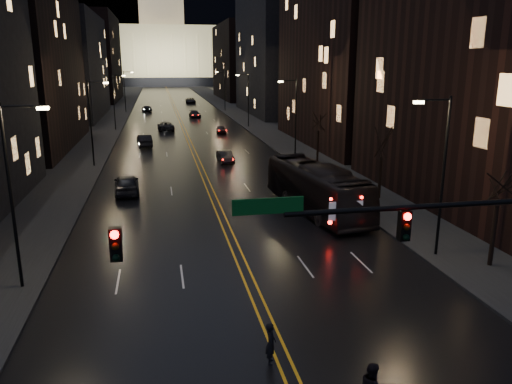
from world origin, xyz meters
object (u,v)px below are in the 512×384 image
oncoming_car_a (127,184)px  oncoming_car_b (144,141)px  traffic_signal (470,235)px  pedestrian_a (271,343)px  receding_car_a (225,157)px  bus (316,188)px

oncoming_car_a → oncoming_car_b: size_ratio=1.03×
traffic_signal → oncoming_car_a: 31.07m
traffic_signal → pedestrian_a: traffic_signal is taller
receding_car_a → pedestrian_a: (-3.44, -37.97, 0.14)m
oncoming_car_a → traffic_signal: bearing=111.2°
traffic_signal → oncoming_car_b: bearing=102.8°
traffic_signal → oncoming_car_b: (-11.93, 52.61, -4.31)m
receding_car_a → pedestrian_a: size_ratio=2.50×
bus → receding_car_a: bus is taller
bus → receding_car_a: bearing=93.9°
oncoming_car_a → pedestrian_a: oncoming_car_a is taller
traffic_signal → receding_car_a: size_ratio=4.31×
bus → oncoming_car_a: bus is taller
oncoming_car_b → receding_car_a: 15.77m
traffic_signal → bus: (1.12, 19.92, -3.34)m
oncoming_car_a → oncoming_car_b: bearing=-95.8°
traffic_signal → bus: 20.23m
receding_car_a → traffic_signal: bearing=-88.5°
oncoming_car_a → receding_car_a: (9.93, 11.69, -0.18)m
bus → oncoming_car_a: (-14.02, 8.02, -0.92)m
oncoming_car_b → oncoming_car_a: bearing=81.2°
traffic_signal → pedestrian_a: 7.89m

